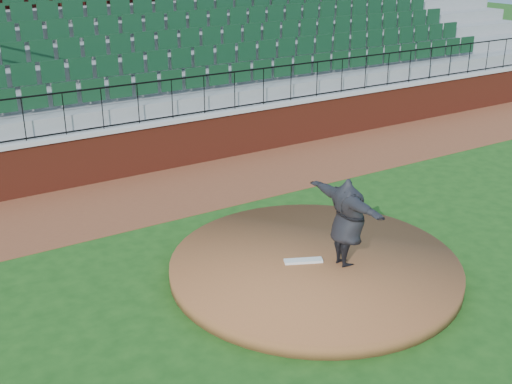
% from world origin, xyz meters
% --- Properties ---
extents(ground, '(90.00, 90.00, 0.00)m').
position_xyz_m(ground, '(0.00, 0.00, 0.00)').
color(ground, '#1A4614').
rests_on(ground, ground).
extents(warning_track, '(34.00, 3.20, 0.01)m').
position_xyz_m(warning_track, '(0.00, 5.40, 0.01)').
color(warning_track, brown).
rests_on(warning_track, ground).
extents(field_wall, '(34.00, 0.35, 1.20)m').
position_xyz_m(field_wall, '(0.00, 7.00, 0.60)').
color(field_wall, maroon).
rests_on(field_wall, ground).
extents(wall_cap, '(34.00, 0.45, 0.10)m').
position_xyz_m(wall_cap, '(0.00, 7.00, 1.25)').
color(wall_cap, '#B7B7B7').
rests_on(wall_cap, field_wall).
extents(wall_railing, '(34.00, 0.05, 1.00)m').
position_xyz_m(wall_railing, '(0.00, 7.00, 1.80)').
color(wall_railing, black).
rests_on(wall_railing, wall_cap).
extents(seating_stands, '(34.00, 5.10, 4.60)m').
position_xyz_m(seating_stands, '(0.00, 9.72, 2.30)').
color(seating_stands, gray).
rests_on(seating_stands, ground).
extents(concourse_wall, '(34.00, 0.50, 5.50)m').
position_xyz_m(concourse_wall, '(0.00, 12.52, 2.75)').
color(concourse_wall, maroon).
rests_on(concourse_wall, ground).
extents(pitchers_mound, '(5.20, 5.20, 0.25)m').
position_xyz_m(pitchers_mound, '(0.53, 0.36, 0.12)').
color(pitchers_mound, brown).
rests_on(pitchers_mound, ground).
extents(pitching_rubber, '(0.69, 0.44, 0.05)m').
position_xyz_m(pitching_rubber, '(0.32, 0.42, 0.27)').
color(pitching_rubber, white).
rests_on(pitching_rubber, pitchers_mound).
extents(pitcher, '(0.63, 2.02, 1.62)m').
position_xyz_m(pitcher, '(0.90, -0.03, 1.06)').
color(pitcher, black).
rests_on(pitcher, pitchers_mound).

